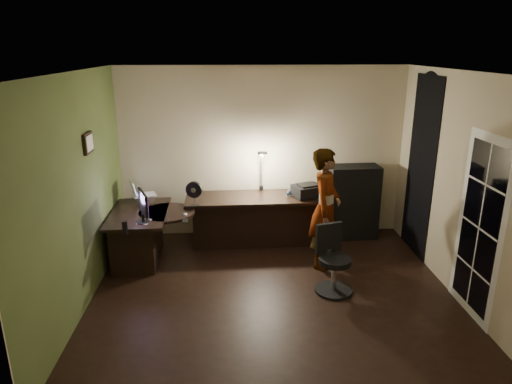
{
  "coord_description": "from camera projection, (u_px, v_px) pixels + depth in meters",
  "views": [
    {
      "loc": [
        -0.49,
        -5.08,
        2.96
      ],
      "look_at": [
        -0.15,
        1.05,
        1.0
      ],
      "focal_mm": 32.0,
      "sensor_mm": 36.0,
      "label": 1
    }
  ],
  "objects": [
    {
      "name": "desk_left",
      "position": [
        141.0,
        236.0,
        6.54
      ],
      "size": [
        0.82,
        1.29,
        0.74
      ],
      "primitive_type": "cube",
      "rotation": [
        0.0,
        0.0,
        0.03
      ],
      "color": "black",
      "rests_on": "floor"
    },
    {
      "name": "mouse",
      "position": [
        185.0,
        214.0,
        6.32
      ],
      "size": [
        0.08,
        0.1,
        0.03
      ],
      "primitive_type": "ellipsoid",
      "rotation": [
        0.0,
        0.0,
        0.33
      ],
      "color": "silver",
      "rests_on": "desk_left"
    },
    {
      "name": "framed_picture",
      "position": [
        88.0,
        143.0,
        5.51
      ],
      "size": [
        0.04,
        0.3,
        0.25
      ],
      "primitive_type": "cube",
      "color": "black",
      "rests_on": "wall_left"
    },
    {
      "name": "ceiling",
      "position": [
        275.0,
        71.0,
        4.93
      ],
      "size": [
        4.5,
        4.0,
        0.01
      ],
      "primitive_type": "cube",
      "color": "silver",
      "rests_on": "floor"
    },
    {
      "name": "desk_fan",
      "position": [
        194.0,
        194.0,
        6.46
      ],
      "size": [
        0.26,
        0.18,
        0.36
      ],
      "primitive_type": "cube",
      "rotation": [
        0.0,
        0.0,
        -0.23
      ],
      "color": "black",
      "rests_on": "desk_right"
    },
    {
      "name": "desk_right",
      "position": [
        254.0,
        220.0,
        7.07
      ],
      "size": [
        2.09,
        0.77,
        0.78
      ],
      "primitive_type": "cube",
      "rotation": [
        0.0,
        0.0,
        0.02
      ],
      "color": "black",
      "rests_on": "floor"
    },
    {
      "name": "laptop_stand",
      "position": [
        145.0,
        198.0,
        6.9
      ],
      "size": [
        0.26,
        0.24,
        0.09
      ],
      "primitive_type": "cube",
      "rotation": [
        0.0,
        0.0,
        -0.26
      ],
      "color": "silver",
      "rests_on": "desk_left"
    },
    {
      "name": "headphones",
      "position": [
        293.0,
        193.0,
        6.96
      ],
      "size": [
        0.2,
        0.14,
        0.09
      ],
      "primitive_type": "cube",
      "rotation": [
        0.0,
        0.0,
        -0.41
      ],
      "color": "navy",
      "rests_on": "desk_right"
    },
    {
      "name": "speaker",
      "position": [
        125.0,
        228.0,
        5.66
      ],
      "size": [
        0.07,
        0.07,
        0.18
      ],
      "primitive_type": "cylinder",
      "rotation": [
        0.0,
        0.0,
        -0.1
      ],
      "color": "black",
      "rests_on": "desk_left"
    },
    {
      "name": "green_wall_overlay",
      "position": [
        79.0,
        194.0,
        5.23
      ],
      "size": [
        0.0,
        4.0,
        2.7
      ],
      "primitive_type": "cube",
      "color": "#4A5A29",
      "rests_on": "floor"
    },
    {
      "name": "laptop",
      "position": [
        144.0,
        188.0,
        6.85
      ],
      "size": [
        0.44,
        0.43,
        0.24
      ],
      "primitive_type": "cube",
      "rotation": [
        0.0,
        0.0,
        0.36
      ],
      "color": "silver",
      "rests_on": "laptop_stand"
    },
    {
      "name": "notepad",
      "position": [
        144.0,
        222.0,
        6.08
      ],
      "size": [
        0.19,
        0.23,
        0.01
      ],
      "primitive_type": "cube",
      "rotation": [
        0.0,
        0.0,
        -0.21
      ],
      "color": "silver",
      "rests_on": "desk_left"
    },
    {
      "name": "wall_left",
      "position": [
        78.0,
        194.0,
        5.23
      ],
      "size": [
        0.01,
        4.0,
        2.7
      ],
      "primitive_type": "cube",
      "color": "#BFAF8C",
      "rests_on": "floor"
    },
    {
      "name": "pen",
      "position": [
        168.0,
        221.0,
        6.09
      ],
      "size": [
        0.02,
        0.15,
        0.01
      ],
      "primitive_type": "cube",
      "rotation": [
        0.0,
        0.0,
        0.06
      ],
      "color": "black",
      "rests_on": "desk_left"
    },
    {
      "name": "wall_back",
      "position": [
        262.0,
        153.0,
        7.25
      ],
      "size": [
        4.5,
        0.01,
        2.7
      ],
      "primitive_type": "cube",
      "color": "#BFAF8C",
      "rests_on": "floor"
    },
    {
      "name": "wall_right",
      "position": [
        461.0,
        187.0,
        5.47
      ],
      "size": [
        0.01,
        4.0,
        2.7
      ],
      "primitive_type": "cube",
      "color": "#BFAF8C",
      "rests_on": "floor"
    },
    {
      "name": "phone",
      "position": [
        185.0,
        221.0,
        6.12
      ],
      "size": [
        0.07,
        0.15,
        0.01
      ],
      "primitive_type": "cube",
      "rotation": [
        0.0,
        0.0,
        0.01
      ],
      "color": "black",
      "rests_on": "desk_left"
    },
    {
      "name": "arched_doorway",
      "position": [
        421.0,
        167.0,
        6.57
      ],
      "size": [
        0.01,
        0.9,
        2.6
      ],
      "primitive_type": "cube",
      "color": "black",
      "rests_on": "floor"
    },
    {
      "name": "monitor",
      "position": [
        142.0,
        212.0,
        6.02
      ],
      "size": [
        0.26,
        0.47,
        0.31
      ],
      "primitive_type": "cube",
      "rotation": [
        0.0,
        0.0,
        0.38
      ],
      "color": "black",
      "rests_on": "desk_left"
    },
    {
      "name": "french_door",
      "position": [
        479.0,
        228.0,
        5.03
      ],
      "size": [
        0.02,
        0.92,
        2.1
      ],
      "primitive_type": "cube",
      "color": "white",
      "rests_on": "floor"
    },
    {
      "name": "office_chair",
      "position": [
        335.0,
        261.0,
        5.66
      ],
      "size": [
        0.59,
        0.59,
        0.85
      ],
      "primitive_type": "cube",
      "rotation": [
        0.0,
        0.0,
        0.28
      ],
      "color": "black",
      "rests_on": "floor"
    },
    {
      "name": "printer",
      "position": [
        307.0,
        190.0,
        6.91
      ],
      "size": [
        0.5,
        0.45,
        0.18
      ],
      "primitive_type": "cube",
      "rotation": [
        0.0,
        0.0,
        0.36
      ],
      "color": "black",
      "rests_on": "desk_right"
    },
    {
      "name": "floor",
      "position": [
        272.0,
        293.0,
        5.76
      ],
      "size": [
        4.5,
        4.0,
        0.01
      ],
      "primitive_type": "cube",
      "color": "black",
      "rests_on": "ground"
    },
    {
      "name": "wall_front",
      "position": [
        298.0,
        270.0,
        3.44
      ],
      "size": [
        4.5,
        0.01,
        2.7
      ],
      "primitive_type": "cube",
      "color": "#BFAF8C",
      "rests_on": "floor"
    },
    {
      "name": "person",
      "position": [
        325.0,
        209.0,
        6.26
      ],
      "size": [
        0.6,
        0.71,
        1.68
      ],
      "primitive_type": "imported",
      "rotation": [
        0.0,
        0.0,
        1.18
      ],
      "color": "#D8A88C",
      "rests_on": "floor"
    },
    {
      "name": "desk_lamp",
      "position": [
        261.0,
        168.0,
        7.15
      ],
      "size": [
        0.29,
        0.37,
        0.71
      ],
      "primitive_type": "cube",
      "rotation": [
        0.0,
        0.0,
        -0.4
      ],
      "color": "black",
      "rests_on": "desk_right"
    },
    {
      "name": "cabinet",
      "position": [
        352.0,
        202.0,
        7.29
      ],
      "size": [
        0.81,
        0.43,
        1.18
      ],
      "primitive_type": "cube",
      "rotation": [
        0.0,
        0.0,
        0.05
      ],
      "color": "black",
      "rests_on": "floor"
    }
  ]
}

